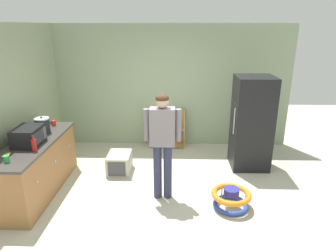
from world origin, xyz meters
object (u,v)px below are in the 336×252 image
object	(u,v)px
refrigerator	(252,123)
crock_pot	(42,125)
microwave	(28,136)
baby_walker	(231,198)
pet_carrier	(119,163)
ketchup_bottle	(34,145)
kitchen_counter	(37,167)
red_cup	(54,123)
standing_person	(162,138)
blue_cup	(40,125)
banana_bunch	(7,155)
green_cup	(6,159)
bookshelf	(164,131)

from	to	relation	value
refrigerator	crock_pot	size ratio (longest dim) A/B	6.04
refrigerator	microwave	world-z (taller)	refrigerator
baby_walker	crock_pot	world-z (taller)	crock_pot
pet_carrier	ketchup_bottle	world-z (taller)	ketchup_bottle
kitchen_counter	pet_carrier	world-z (taller)	kitchen_counter
ketchup_bottle	red_cup	bearing A→B (deg)	99.04
standing_person	blue_cup	world-z (taller)	standing_person
standing_person	refrigerator	bearing A→B (deg)	35.84
pet_carrier	crock_pot	distance (m)	1.52
standing_person	microwave	bearing A→B (deg)	-179.88
ketchup_bottle	banana_bunch	bearing A→B (deg)	-146.13
refrigerator	blue_cup	xyz separation A→B (m)	(-3.90, -0.37, 0.06)
green_cup	pet_carrier	bearing A→B (deg)	50.95
kitchen_counter	ketchup_bottle	xyz separation A→B (m)	(0.20, -0.37, 0.55)
refrigerator	crock_pot	bearing A→B (deg)	-169.80
kitchen_counter	green_cup	world-z (taller)	green_cup
microwave	ketchup_bottle	xyz separation A→B (m)	(0.20, -0.25, -0.04)
kitchen_counter	crock_pot	distance (m)	0.71
bookshelf	microwave	world-z (taller)	microwave
baby_walker	banana_bunch	bearing A→B (deg)	-176.38
blue_cup	microwave	bearing A→B (deg)	-76.60
bookshelf	microwave	distance (m)	3.02
standing_person	ketchup_bottle	distance (m)	1.88
standing_person	red_cup	bearing A→B (deg)	155.94
green_cup	red_cup	bearing A→B (deg)	89.22
baby_walker	red_cup	world-z (taller)	red_cup
refrigerator	baby_walker	distance (m)	1.72
pet_carrier	blue_cup	bearing A→B (deg)	-178.04
bookshelf	baby_walker	xyz separation A→B (m)	(1.11, -2.41, -0.20)
refrigerator	banana_bunch	bearing A→B (deg)	-156.62
microwave	blue_cup	size ratio (longest dim) A/B	5.05
crock_pot	blue_cup	size ratio (longest dim) A/B	3.10
refrigerator	blue_cup	size ratio (longest dim) A/B	18.74
crock_pot	red_cup	distance (m)	0.41
bookshelf	red_cup	size ratio (longest dim) A/B	8.95
crock_pot	baby_walker	bearing A→B (deg)	-13.89
kitchen_counter	ketchup_bottle	distance (m)	0.69
kitchen_counter	red_cup	size ratio (longest dim) A/B	21.34
bookshelf	ketchup_bottle	world-z (taller)	ketchup_bottle
microwave	green_cup	size ratio (longest dim) A/B	5.05
refrigerator	bookshelf	distance (m)	2.03
baby_walker	crock_pot	distance (m)	3.34
green_cup	bookshelf	bearing A→B (deg)	54.09
bookshelf	pet_carrier	distance (m)	1.53
bookshelf	baby_walker	size ratio (longest dim) A/B	1.41
baby_walker	pet_carrier	world-z (taller)	pet_carrier
standing_person	green_cup	distance (m)	2.17
baby_walker	green_cup	size ratio (longest dim) A/B	6.36
kitchen_counter	microwave	bearing A→B (deg)	-88.44
pet_carrier	green_cup	distance (m)	2.07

